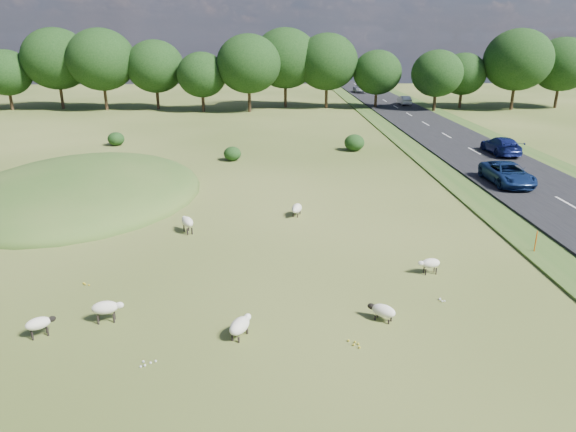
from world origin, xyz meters
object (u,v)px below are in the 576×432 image
object	(u,v)px
sheep_3	(39,323)
car_4	(508,173)
sheep_0	(240,325)
car_5	(501,145)
sheep_2	(187,222)
sheep_6	(430,263)
car_0	(360,89)
car_6	(373,86)
marker_post	(536,242)
car_2	(404,100)
sheep_5	(383,311)
sheep_1	(297,209)
sheep_4	(106,308)

from	to	relation	value
sheep_3	car_4	size ratio (longest dim) A/B	0.20
sheep_0	car_5	bearing A→B (deg)	-10.24
sheep_2	sheep_6	xyz separation A→B (m)	(11.89, -5.61, -0.11)
car_5	car_0	bearing A→B (deg)	-86.03
car_6	car_4	bearing A→B (deg)	86.96
marker_post	car_2	size ratio (longest dim) A/B	0.29
sheep_0	sheep_5	xyz separation A→B (m)	(5.38, 0.98, -0.05)
sheep_2	car_2	xyz separation A→B (m)	(25.46, 54.40, 0.30)
sheep_0	car_2	bearing A→B (deg)	8.10
sheep_5	car_6	size ratio (longest dim) A/B	0.26
sheep_1	sheep_3	size ratio (longest dim) A/B	1.27
sheep_0	car_5	distance (m)	36.47
sheep_1	car_5	size ratio (longest dim) A/B	0.26
car_2	car_4	world-z (taller)	car_4
sheep_0	car_4	xyz separation A→B (m)	(18.15, 19.17, 0.53)
car_0	sheep_2	bearing A→B (deg)	-106.47
car_6	sheep_4	bearing A→B (deg)	73.16
sheep_2	car_6	bearing A→B (deg)	-44.38
car_5	car_6	world-z (taller)	car_5
sheep_1	sheep_3	xyz separation A→B (m)	(-9.90, -13.00, 0.06)
car_6	marker_post	bearing A→B (deg)	84.79
sheep_1	sheep_6	bearing A→B (deg)	51.09
marker_post	car_2	bearing A→B (deg)	82.49
sheep_5	car_5	size ratio (longest dim) A/B	0.22
sheep_3	car_4	world-z (taller)	car_4
sheep_1	car_4	xyz separation A→B (m)	(15.49, 5.94, 0.53)
sheep_5	car_4	size ratio (longest dim) A/B	0.21
car_0	sheep_3	bearing A→B (deg)	-106.89
sheep_3	sheep_5	world-z (taller)	sheep_3
car_4	sheep_0	bearing A→B (deg)	-133.42
sheep_6	sheep_5	bearing A→B (deg)	45.72
car_0	car_2	size ratio (longest dim) A/B	1.19
sheep_5	sheep_3	bearing A→B (deg)	38.96
sheep_4	sheep_2	bearing A→B (deg)	69.36
sheep_2	car_0	bearing A→B (deg)	-43.21
sheep_3	car_2	distance (m)	71.02
marker_post	sheep_2	world-z (taller)	marker_post
sheep_0	sheep_3	bearing A→B (deg)	114.85
sheep_4	car_2	xyz separation A→B (m)	(27.08, 63.79, 0.33)
car_0	car_6	bearing A→B (deg)	60.87
marker_post	car_4	distance (m)	12.62
sheep_4	car_6	distance (m)	93.49
sheep_4	sheep_5	world-z (taller)	sheep_4
marker_post	sheep_4	xyz separation A→B (m)	(-19.46, -5.96, 0.00)
sheep_6	car_4	xyz separation A→B (m)	(9.78, 14.20, 0.47)
sheep_4	car_5	xyz separation A→B (m)	(27.08, 27.93, 0.41)
sheep_3	car_6	world-z (taller)	car_6
sheep_0	car_6	world-z (taller)	car_6
marker_post	car_2	distance (m)	58.34
sheep_0	sheep_2	bearing A→B (deg)	45.14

